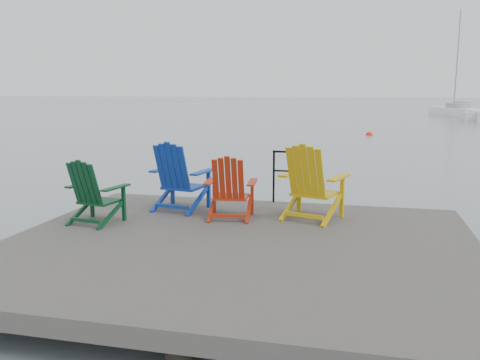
% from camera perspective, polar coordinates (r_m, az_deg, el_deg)
% --- Properties ---
extents(ground, '(400.00, 400.00, 0.00)m').
position_cam_1_polar(ground, '(6.69, -0.16, -11.06)').
color(ground, slate).
rests_on(ground, ground).
extents(dock, '(6.00, 5.00, 1.40)m').
position_cam_1_polar(dock, '(6.57, -0.16, -8.23)').
color(dock, '#282724').
rests_on(dock, ground).
extents(handrail, '(0.48, 0.04, 0.90)m').
position_cam_1_polar(handrail, '(8.71, 5.24, 0.96)').
color(handrail, black).
rests_on(handrail, dock).
extents(chair_green, '(0.83, 0.78, 0.93)m').
position_cam_1_polar(chair_green, '(7.60, -16.13, -1.26)').
color(chair_green, '#0A381C').
rests_on(chair_green, dock).
extents(chair_blue, '(0.98, 0.92, 1.10)m').
position_cam_1_polar(chair_blue, '(8.18, -6.87, 0.42)').
color(chair_blue, '#0E3297').
rests_on(chair_blue, dock).
extents(chair_red, '(0.81, 0.76, 0.95)m').
position_cam_1_polar(chair_red, '(7.58, -1.12, -0.82)').
color(chair_red, '#A4230C').
rests_on(chair_red, dock).
extents(chair_yellow, '(1.06, 1.01, 1.13)m').
position_cam_1_polar(chair_yellow, '(7.60, 8.00, -0.21)').
color(chair_yellow, '#C89F0B').
rests_on(chair_yellow, dock).
extents(sailboat_near, '(4.13, 7.57, 10.28)m').
position_cam_1_polar(sailboat_near, '(53.60, 23.04, 7.00)').
color(sailboat_near, white).
rests_on(sailboat_near, ground).
extents(buoy_b, '(0.38, 0.38, 0.38)m').
position_cam_1_polar(buoy_b, '(28.97, 14.31, 4.92)').
color(buoy_b, red).
rests_on(buoy_b, ground).
extents(buoy_d, '(0.39, 0.39, 0.39)m').
position_cam_1_polar(buoy_d, '(47.02, 24.78, 6.14)').
color(buoy_d, red).
rests_on(buoy_d, ground).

